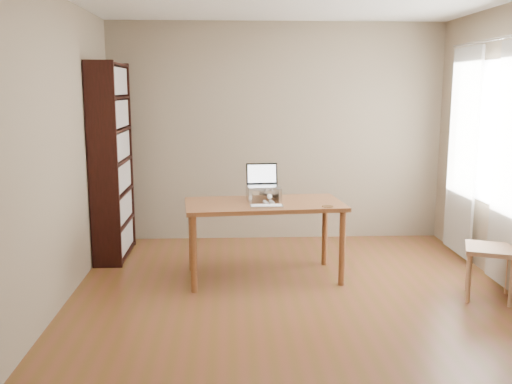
# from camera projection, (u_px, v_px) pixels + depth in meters

# --- Properties ---
(room) EXTENTS (4.04, 4.54, 2.64)m
(room) POSITION_uv_depth(u_px,v_px,m) (303.00, 153.00, 4.66)
(room) COLOR brown
(room) RESTS_ON ground
(bookshelf) EXTENTS (0.30, 0.90, 2.10)m
(bookshelf) POSITION_uv_depth(u_px,v_px,m) (112.00, 162.00, 6.13)
(bookshelf) COLOR black
(bookshelf) RESTS_ON ground
(curtains) EXTENTS (0.03, 1.90, 2.25)m
(curtains) POSITION_uv_depth(u_px,v_px,m) (485.00, 157.00, 5.54)
(curtains) COLOR silver
(curtains) RESTS_ON ground
(desk) EXTENTS (1.56, 0.88, 0.75)m
(desk) POSITION_uv_depth(u_px,v_px,m) (264.00, 212.00, 5.47)
(desk) COLOR brown
(desk) RESTS_ON ground
(laptop_stand) EXTENTS (0.32, 0.25, 0.13)m
(laptop_stand) POSITION_uv_depth(u_px,v_px,m) (264.00, 192.00, 5.52)
(laptop_stand) COLOR silver
(laptop_stand) RESTS_ON desk
(laptop) EXTENTS (0.33, 0.28, 0.22)m
(laptop) POSITION_uv_depth(u_px,v_px,m) (263.00, 181.00, 5.55)
(laptop) COLOR silver
(laptop) RESTS_ON laptop_stand
(keyboard) EXTENTS (0.31, 0.13, 0.02)m
(keyboard) POSITION_uv_depth(u_px,v_px,m) (267.00, 206.00, 5.24)
(keyboard) COLOR silver
(keyboard) RESTS_ON desk
(coaster) EXTENTS (0.11, 0.11, 0.01)m
(coaster) POSITION_uv_depth(u_px,v_px,m) (328.00, 206.00, 5.26)
(coaster) COLOR brown
(coaster) RESTS_ON desk
(cat) EXTENTS (0.26, 0.49, 0.17)m
(cat) POSITION_uv_depth(u_px,v_px,m) (265.00, 193.00, 5.55)
(cat) COLOR #4F473E
(cat) RESTS_ON desk
(chair) EXTENTS (0.55, 0.54, 0.94)m
(chair) POSITION_uv_depth(u_px,v_px,m) (500.00, 242.00, 4.95)
(chair) COLOR tan
(chair) RESTS_ON ground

